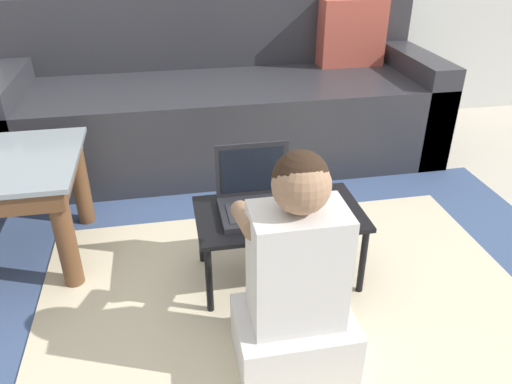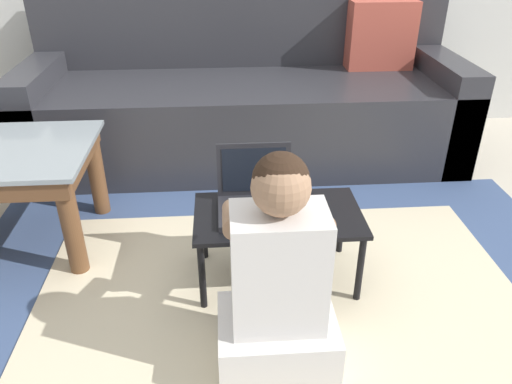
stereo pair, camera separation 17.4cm
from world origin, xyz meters
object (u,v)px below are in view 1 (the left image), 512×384
object	(u,v)px
person_seated	(296,284)
laptop	(256,201)
laptop_desk	(279,220)
computer_mouse	(316,206)
couch	(224,104)

from	to	relation	value
person_seated	laptop	bearing A→B (deg)	94.38
laptop_desk	computer_mouse	size ratio (longest dim) A/B	5.92
laptop_desk	computer_mouse	bearing A→B (deg)	-7.02
couch	laptop_desk	world-z (taller)	couch
computer_mouse	person_seated	distance (m)	0.42
laptop_desk	person_seated	xyz separation A→B (m)	(-0.05, -0.40, 0.04)
person_seated	computer_mouse	bearing A→B (deg)	65.76
couch	laptop_desk	size ratio (longest dim) A/B	3.87
couch	computer_mouse	size ratio (longest dim) A/B	22.88
laptop_desk	laptop	size ratio (longest dim) A/B	2.25
laptop_desk	laptop	bearing A→B (deg)	162.26
couch	laptop_desk	distance (m)	1.15
computer_mouse	person_seated	size ratio (longest dim) A/B	0.14
couch	person_seated	world-z (taller)	couch
couch	person_seated	distance (m)	1.55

